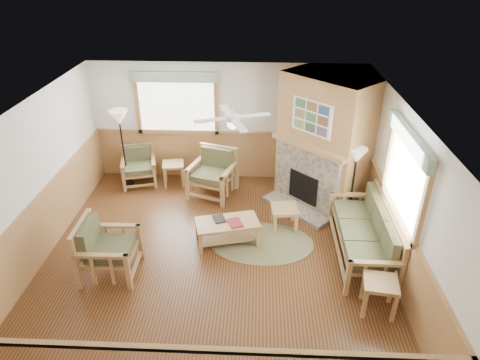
{
  "coord_description": "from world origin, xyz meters",
  "views": [
    {
      "loc": [
        0.71,
        -6.01,
        4.84
      ],
      "look_at": [
        0.4,
        0.7,
        1.15
      ],
      "focal_mm": 32.0,
      "sensor_mm": 36.0,
      "label": 1
    }
  ],
  "objects_px": {
    "footstool": "(284,217)",
    "armchair_back_left": "(139,167)",
    "end_table_chairs": "(174,174)",
    "floor_lamp_left": "(123,148)",
    "coffee_table": "(227,232)",
    "end_table_sofa": "(378,296)",
    "armchair_left": "(109,248)",
    "armchair_back_right": "(212,174)",
    "sofa": "(362,233)",
    "floor_lamp_right": "(353,185)"
  },
  "relations": [
    {
      "from": "end_table_chairs",
      "to": "sofa",
      "type": "bearing_deg",
      "value": -32.92
    },
    {
      "from": "armchair_left",
      "to": "end_table_sofa",
      "type": "bearing_deg",
      "value": -99.78
    },
    {
      "from": "armchair_back_right",
      "to": "floor_lamp_right",
      "type": "bearing_deg",
      "value": 0.53
    },
    {
      "from": "footstool",
      "to": "armchair_back_right",
      "type": "bearing_deg",
      "value": 142.23
    },
    {
      "from": "coffee_table",
      "to": "floor_lamp_left",
      "type": "relative_size",
      "value": 0.63
    },
    {
      "from": "armchair_back_left",
      "to": "coffee_table",
      "type": "relative_size",
      "value": 0.74
    },
    {
      "from": "end_table_sofa",
      "to": "footstool",
      "type": "xyz_separation_m",
      "value": [
        -1.3,
        2.14,
        -0.06
      ]
    },
    {
      "from": "armchair_back_left",
      "to": "armchair_left",
      "type": "relative_size",
      "value": 0.85
    },
    {
      "from": "armchair_back_left",
      "to": "floor_lamp_left",
      "type": "relative_size",
      "value": 0.47
    },
    {
      "from": "end_table_chairs",
      "to": "footstool",
      "type": "xyz_separation_m",
      "value": [
        2.45,
        -1.6,
        -0.05
      ]
    },
    {
      "from": "end_table_chairs",
      "to": "footstool",
      "type": "distance_m",
      "value": 2.93
    },
    {
      "from": "armchair_back_left",
      "to": "armchair_left",
      "type": "distance_m",
      "value": 3.09
    },
    {
      "from": "coffee_table",
      "to": "end_table_sofa",
      "type": "relative_size",
      "value": 2.05
    },
    {
      "from": "end_table_sofa",
      "to": "floor_lamp_left",
      "type": "bearing_deg",
      "value": 142.61
    },
    {
      "from": "floor_lamp_left",
      "to": "floor_lamp_right",
      "type": "xyz_separation_m",
      "value": [
        4.83,
        -1.26,
        -0.11
      ]
    },
    {
      "from": "sofa",
      "to": "floor_lamp_left",
      "type": "bearing_deg",
      "value": -115.63
    },
    {
      "from": "armchair_back_right",
      "to": "armchair_left",
      "type": "xyz_separation_m",
      "value": [
        -1.42,
        -2.66,
        -0.01
      ]
    },
    {
      "from": "armchair_back_right",
      "to": "floor_lamp_left",
      "type": "distance_m",
      "value": 2.08
    },
    {
      "from": "end_table_chairs",
      "to": "floor_lamp_left",
      "type": "distance_m",
      "value": 1.25
    },
    {
      "from": "sofa",
      "to": "armchair_left",
      "type": "bearing_deg",
      "value": -80.72
    },
    {
      "from": "armchair_back_left",
      "to": "floor_lamp_right",
      "type": "distance_m",
      "value": 4.75
    },
    {
      "from": "sofa",
      "to": "end_table_sofa",
      "type": "relative_size",
      "value": 3.81
    },
    {
      "from": "armchair_back_left",
      "to": "end_table_sofa",
      "type": "relative_size",
      "value": 1.51
    },
    {
      "from": "armchair_back_right",
      "to": "footstool",
      "type": "xyz_separation_m",
      "value": [
        1.52,
        -1.18,
        -0.29
      ]
    },
    {
      "from": "sofa",
      "to": "end_table_sofa",
      "type": "bearing_deg",
      "value": 0.64
    },
    {
      "from": "footstool",
      "to": "floor_lamp_right",
      "type": "distance_m",
      "value": 1.45
    },
    {
      "from": "end_table_sofa",
      "to": "floor_lamp_left",
      "type": "height_order",
      "value": "floor_lamp_left"
    },
    {
      "from": "armchair_back_left",
      "to": "sofa",
      "type": "bearing_deg",
      "value": -42.48
    },
    {
      "from": "armchair_left",
      "to": "floor_lamp_right",
      "type": "xyz_separation_m",
      "value": [
        4.25,
        1.76,
        0.3
      ]
    },
    {
      "from": "armchair_back_left",
      "to": "footstool",
      "type": "height_order",
      "value": "armchair_back_left"
    },
    {
      "from": "footstool",
      "to": "floor_lamp_right",
      "type": "bearing_deg",
      "value": 12.45
    },
    {
      "from": "armchair_back_left",
      "to": "armchair_left",
      "type": "height_order",
      "value": "armchair_left"
    },
    {
      "from": "end_table_chairs",
      "to": "armchair_back_right",
      "type": "bearing_deg",
      "value": -24.28
    },
    {
      "from": "sofa",
      "to": "floor_lamp_left",
      "type": "relative_size",
      "value": 1.18
    },
    {
      "from": "end_table_sofa",
      "to": "footstool",
      "type": "bearing_deg",
      "value": 121.32
    },
    {
      "from": "end_table_chairs",
      "to": "end_table_sofa",
      "type": "relative_size",
      "value": 0.95
    },
    {
      "from": "armchair_left",
      "to": "armchair_back_right",
      "type": "bearing_deg",
      "value": -29.11
    },
    {
      "from": "armchair_left",
      "to": "end_table_sofa",
      "type": "height_order",
      "value": "armchair_left"
    },
    {
      "from": "end_table_sofa",
      "to": "floor_lamp_left",
      "type": "xyz_separation_m",
      "value": [
        -4.83,
        3.69,
        0.62
      ]
    },
    {
      "from": "armchair_left",
      "to": "end_table_chairs",
      "type": "distance_m",
      "value": 3.12
    },
    {
      "from": "sofa",
      "to": "footstool",
      "type": "height_order",
      "value": "sofa"
    },
    {
      "from": "end_table_chairs",
      "to": "footstool",
      "type": "bearing_deg",
      "value": -33.1
    },
    {
      "from": "armchair_left",
      "to": "floor_lamp_right",
      "type": "height_order",
      "value": "floor_lamp_right"
    },
    {
      "from": "end_table_chairs",
      "to": "footstool",
      "type": "height_order",
      "value": "end_table_chairs"
    },
    {
      "from": "sofa",
      "to": "armchair_left",
      "type": "distance_m",
      "value": 4.29
    },
    {
      "from": "coffee_table",
      "to": "floor_lamp_left",
      "type": "distance_m",
      "value": 3.31
    },
    {
      "from": "armchair_back_right",
      "to": "floor_lamp_left",
      "type": "xyz_separation_m",
      "value": [
        -2.01,
        0.37,
        0.39
      ]
    },
    {
      "from": "footstool",
      "to": "armchair_back_left",
      "type": "bearing_deg",
      "value": 153.78
    },
    {
      "from": "armchair_left",
      "to": "armchair_back_left",
      "type": "bearing_deg",
      "value": 4.69
    },
    {
      "from": "floor_lamp_right",
      "to": "floor_lamp_left",
      "type": "bearing_deg",
      "value": 165.32
    }
  ]
}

